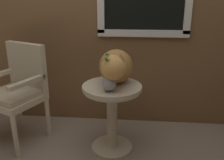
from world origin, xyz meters
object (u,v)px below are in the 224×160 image
object	(u,v)px
wicker_chair	(19,88)
cat	(116,67)
wicker_side_table	(112,106)
pewter_vase_with_ivy	(109,81)

from	to	relation	value
wicker_chair	cat	bearing A→B (deg)	-5.11
wicker_side_table	pewter_vase_with_ivy	size ratio (longest dim) A/B	2.04
pewter_vase_with_ivy	cat	bearing A→B (deg)	78.66
wicker_side_table	cat	world-z (taller)	cat
wicker_side_table	cat	distance (m)	0.36
wicker_chair	cat	xyz separation A→B (m)	(0.95, -0.08, 0.26)
pewter_vase_with_ivy	wicker_side_table	bearing A→B (deg)	85.40
wicker_side_table	wicker_chair	size ratio (longest dim) A/B	0.67
wicker_chair	cat	distance (m)	0.99
cat	wicker_chair	bearing A→B (deg)	174.89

